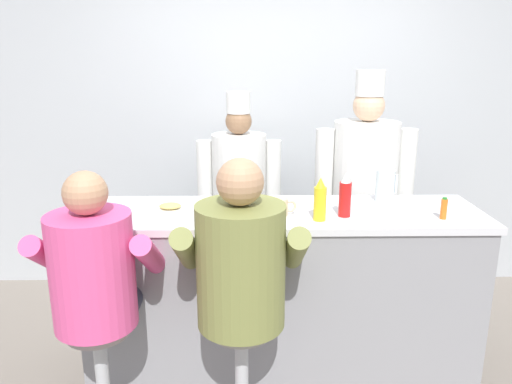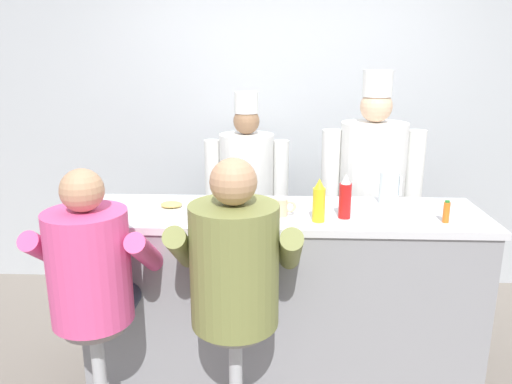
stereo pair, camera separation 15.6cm
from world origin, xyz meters
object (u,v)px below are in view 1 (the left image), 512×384
at_px(mustard_bottle_yellow, 320,200).
at_px(hot_sauce_bottle_orange, 444,209).
at_px(breakfast_plate, 170,209).
at_px(cook_in_whites_far, 364,188).
at_px(diner_seated_pink, 95,276).
at_px(diner_seated_olive, 241,270).
at_px(water_pitcher_clear, 385,186).
at_px(cereal_bowl, 242,215).
at_px(cook_in_whites_near, 239,189).
at_px(coffee_mug_tan, 282,207).
at_px(ketchup_bottle_red, 345,196).

relative_size(mustard_bottle_yellow, hot_sauce_bottle_orange, 1.96).
xyz_separation_m(breakfast_plate, cook_in_whites_far, (1.25, 0.66, -0.06)).
distance_m(diner_seated_pink, diner_seated_olive, 0.69).
distance_m(water_pitcher_clear, cook_in_whites_far, 0.49).
xyz_separation_m(cereal_bowl, cook_in_whites_far, (0.84, 0.82, -0.07)).
height_order(cereal_bowl, cook_in_whites_near, cook_in_whites_near).
relative_size(coffee_mug_tan, cook_in_whites_far, 0.07).
xyz_separation_m(mustard_bottle_yellow, cereal_bowl, (-0.41, 0.00, -0.08)).
distance_m(coffee_mug_tan, diner_seated_olive, 0.52).
relative_size(coffee_mug_tan, diner_seated_olive, 0.09).
bearing_deg(ketchup_bottle_red, mustard_bottle_yellow, -155.91).
bearing_deg(breakfast_plate, coffee_mug_tan, -6.38).
bearing_deg(diner_seated_olive, cereal_bowl, 89.15).
bearing_deg(water_pitcher_clear, cook_in_whites_near, 139.42).
relative_size(hot_sauce_bottle_orange, cereal_bowl, 0.75).
distance_m(breakfast_plate, cook_in_whites_far, 1.42).
height_order(hot_sauce_bottle_orange, coffee_mug_tan, hot_sauce_bottle_orange).
distance_m(diner_seated_pink, cook_in_whites_far, 1.94).
height_order(ketchup_bottle_red, cereal_bowl, ketchup_bottle_red).
relative_size(hot_sauce_bottle_orange, water_pitcher_clear, 0.62).
distance_m(ketchup_bottle_red, water_pitcher_clear, 0.42).
bearing_deg(cook_in_whites_near, breakfast_plate, -111.21).
bearing_deg(breakfast_plate, water_pitcher_clear, 8.74).
distance_m(hot_sauce_bottle_orange, breakfast_plate, 1.51).
distance_m(hot_sauce_bottle_orange, coffee_mug_tan, 0.88).
bearing_deg(diner_seated_olive, mustard_bottle_yellow, 39.37).
bearing_deg(hot_sauce_bottle_orange, diner_seated_olive, -162.02).
xyz_separation_m(breakfast_plate, cook_in_whites_near, (0.37, 0.96, -0.14)).
distance_m(hot_sauce_bottle_orange, cook_in_whites_far, 0.85).
height_order(ketchup_bottle_red, cook_in_whites_far, cook_in_whites_far).
bearing_deg(diner_seated_olive, ketchup_bottle_red, 35.90).
bearing_deg(water_pitcher_clear, breakfast_plate, -171.26).
height_order(breakfast_plate, diner_seated_olive, diner_seated_olive).
distance_m(breakfast_plate, coffee_mug_tan, 0.63).
relative_size(water_pitcher_clear, diner_seated_olive, 0.13).
relative_size(mustard_bottle_yellow, water_pitcher_clear, 1.22).
bearing_deg(diner_seated_olive, coffee_mug_tan, 63.09).
distance_m(water_pitcher_clear, coffee_mug_tan, 0.70).
distance_m(ketchup_bottle_red, mustard_bottle_yellow, 0.16).
bearing_deg(breakfast_plate, diner_seated_pink, -119.64).
distance_m(mustard_bottle_yellow, water_pitcher_clear, 0.57).
xyz_separation_m(diner_seated_pink, cook_in_whites_near, (0.66, 1.47, 0.03)).
xyz_separation_m(cereal_bowl, cook_in_whites_near, (-0.04, 1.12, -0.16)).
relative_size(ketchup_bottle_red, cereal_bowl, 1.52).
xyz_separation_m(cook_in_whites_near, cook_in_whites_far, (0.88, -0.30, 0.09)).
bearing_deg(breakfast_plate, cereal_bowl, -21.03).
bearing_deg(cereal_bowl, ketchup_bottle_red, 6.39).
relative_size(breakfast_plate, cereal_bowl, 1.71).
bearing_deg(hot_sauce_bottle_orange, breakfast_plate, 174.30).
relative_size(diner_seated_pink, cook_in_whites_near, 0.85).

